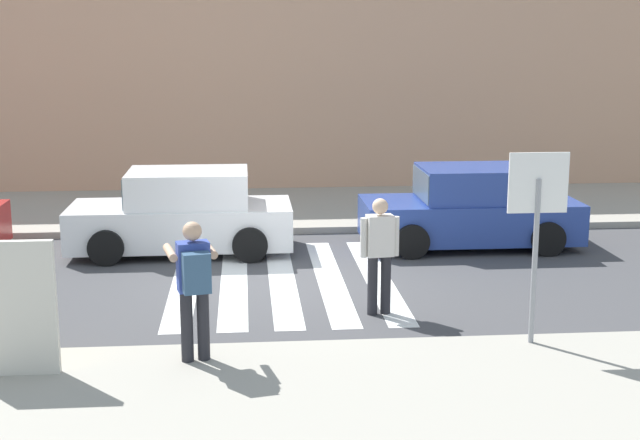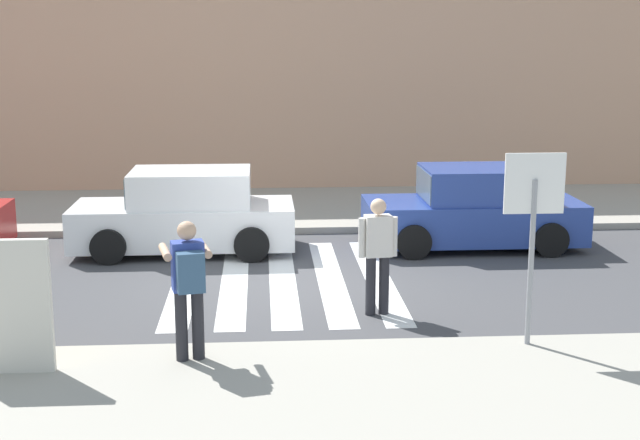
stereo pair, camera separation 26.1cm
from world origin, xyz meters
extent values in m
plane|color=#424244|center=(0.00, 0.00, 0.00)|extent=(120.00, 120.00, 0.00)
cube|color=#9E998C|center=(0.00, 6.00, 0.07)|extent=(60.00, 4.80, 0.14)
cube|color=tan|center=(0.00, 10.40, 3.33)|extent=(56.00, 4.00, 6.67)
cube|color=silver|center=(-1.60, 0.20, 0.00)|extent=(0.44, 5.20, 0.01)
cube|color=silver|center=(-0.80, 0.20, 0.00)|extent=(0.44, 5.20, 0.01)
cube|color=silver|center=(0.00, 0.20, 0.00)|extent=(0.44, 5.20, 0.01)
cube|color=silver|center=(0.80, 0.20, 0.00)|extent=(0.44, 5.20, 0.01)
cube|color=silver|center=(1.60, 0.20, 0.00)|extent=(0.44, 5.20, 0.01)
cylinder|color=gray|center=(3.04, -3.50, 1.21)|extent=(0.07, 0.07, 2.13)
cube|color=white|center=(3.04, -3.49, 2.22)|extent=(0.76, 0.03, 0.76)
cube|color=red|center=(3.04, -3.47, 2.22)|extent=(0.66, 0.02, 0.66)
cylinder|color=#232328|center=(-1.32, -3.80, 0.58)|extent=(0.15, 0.15, 0.88)
cylinder|color=#232328|center=(-1.13, -3.75, 0.58)|extent=(0.15, 0.15, 0.88)
cube|color=#33479E|center=(-1.23, -3.77, 1.32)|extent=(0.42, 0.32, 0.60)
sphere|color=tan|center=(-1.23, -3.77, 1.75)|extent=(0.23, 0.23, 0.23)
cylinder|color=tan|center=(-1.51, -3.61, 1.46)|extent=(0.22, 0.59, 0.10)
cylinder|color=tan|center=(-1.04, -3.51, 1.46)|extent=(0.22, 0.59, 0.10)
cube|color=black|center=(-1.31, -3.38, 1.49)|extent=(0.16, 0.13, 0.10)
cube|color=#335170|center=(-1.18, -4.00, 1.30)|extent=(0.36, 0.26, 0.48)
cylinder|color=#232328|center=(1.24, -1.75, 0.44)|extent=(0.15, 0.15, 0.88)
cylinder|color=#232328|center=(1.43, -1.72, 0.44)|extent=(0.15, 0.15, 0.88)
cube|color=silver|center=(1.33, -1.73, 1.18)|extent=(0.41, 0.29, 0.60)
sphere|color=beige|center=(1.33, -1.73, 1.61)|extent=(0.23, 0.23, 0.23)
cylinder|color=silver|center=(1.10, -1.76, 1.16)|extent=(0.10, 0.10, 0.58)
cylinder|color=silver|center=(1.57, -1.70, 1.16)|extent=(0.10, 0.10, 0.58)
cube|color=white|center=(-1.79, 2.30, 0.53)|extent=(4.10, 1.70, 0.76)
cube|color=white|center=(-1.64, 2.30, 1.23)|extent=(2.20, 1.56, 0.64)
cube|color=slate|center=(-2.71, 2.30, 1.23)|extent=(0.10, 1.50, 0.54)
cube|color=slate|center=(-0.67, 2.30, 1.23)|extent=(0.10, 1.50, 0.51)
cylinder|color=black|center=(-3.06, 1.45, 0.32)|extent=(0.64, 0.22, 0.64)
cylinder|color=black|center=(-3.06, 3.15, 0.32)|extent=(0.64, 0.22, 0.64)
cylinder|color=black|center=(-0.52, 1.45, 0.32)|extent=(0.64, 0.22, 0.64)
cylinder|color=black|center=(-0.52, 3.15, 0.32)|extent=(0.64, 0.22, 0.64)
cube|color=#284293|center=(3.69, 2.30, 0.53)|extent=(4.10, 1.70, 0.76)
cube|color=#284293|center=(3.84, 2.30, 1.23)|extent=(2.20, 1.56, 0.64)
cube|color=slate|center=(2.77, 2.30, 1.23)|extent=(0.10, 1.50, 0.54)
cube|color=slate|center=(4.81, 2.30, 1.23)|extent=(0.10, 1.50, 0.51)
cylinder|color=black|center=(2.42, 1.45, 0.32)|extent=(0.64, 0.22, 0.64)
cylinder|color=black|center=(2.42, 3.15, 0.32)|extent=(0.64, 0.22, 0.64)
cylinder|color=black|center=(4.96, 1.45, 0.32)|extent=(0.64, 0.22, 0.64)
cylinder|color=black|center=(4.96, 3.15, 0.32)|extent=(0.64, 0.22, 0.64)
cube|color=beige|center=(-3.34, -4.05, 0.94)|extent=(1.10, 0.10, 1.60)
cube|color=#E5B74C|center=(-3.34, -4.00, 0.94)|extent=(0.96, 0.02, 1.46)
camera|label=1|loc=(-0.60, -14.12, 4.05)|focal=50.00mm
camera|label=2|loc=(-0.34, -14.14, 4.05)|focal=50.00mm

